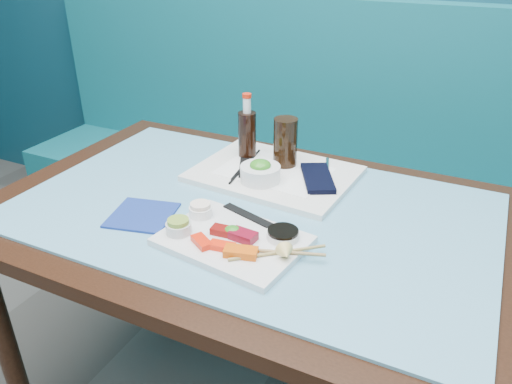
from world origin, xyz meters
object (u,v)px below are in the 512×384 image
at_px(cola_glass, 285,142).
at_px(blue_napkin, 142,215).
at_px(dining_table, 251,237).
at_px(seaweed_bowl, 260,173).
at_px(cola_bottle_body, 247,137).
at_px(booth_bench, 338,199).
at_px(sashimi_plate, 233,241).
at_px(serving_tray, 274,174).

xyz_separation_m(cola_glass, blue_napkin, (-0.22, -0.42, -0.09)).
bearing_deg(dining_table, blue_napkin, -145.15).
relative_size(seaweed_bowl, cola_bottle_body, 0.72).
height_order(booth_bench, cola_glass, booth_bench).
relative_size(sashimi_plate, cola_bottle_body, 2.03).
bearing_deg(sashimi_plate, seaweed_bowl, 111.23).
xyz_separation_m(serving_tray, seaweed_bowl, (-0.01, -0.07, 0.03)).
bearing_deg(blue_napkin, serving_tray, 59.97).
xyz_separation_m(sashimi_plate, serving_tray, (-0.06, 0.37, 0.00)).
bearing_deg(dining_table, seaweed_bowl, 104.68).
xyz_separation_m(cola_glass, cola_bottle_body, (-0.13, 0.01, -0.01)).
xyz_separation_m(sashimi_plate, cola_bottle_body, (-0.18, 0.44, 0.07)).
bearing_deg(cola_bottle_body, blue_napkin, -101.27).
distance_m(dining_table, serving_tray, 0.22).
xyz_separation_m(dining_table, cola_glass, (-0.01, 0.25, 0.18)).
bearing_deg(cola_bottle_body, sashimi_plate, -67.27).
height_order(sashimi_plate, serving_tray, same).
xyz_separation_m(booth_bench, serving_tray, (-0.02, -0.64, 0.39)).
height_order(cola_glass, cola_bottle_body, cola_glass).
bearing_deg(sashimi_plate, cola_glass, 104.59).
bearing_deg(sashimi_plate, dining_table, 110.29).
bearing_deg(seaweed_bowl, sashimi_plate, -76.60).
xyz_separation_m(booth_bench, blue_napkin, (-0.23, -1.00, 0.39)).
distance_m(booth_bench, cola_glass, 0.75).
distance_m(cola_glass, blue_napkin, 0.48).
relative_size(serving_tray, blue_napkin, 2.95).
xyz_separation_m(seaweed_bowl, cola_bottle_body, (-0.11, 0.14, 0.04)).
bearing_deg(blue_napkin, cola_bottle_body, 78.73).
bearing_deg(cola_glass, dining_table, -87.16).
bearing_deg(sashimi_plate, blue_napkin, -174.44).
distance_m(cola_bottle_body, blue_napkin, 0.44).
distance_m(seaweed_bowl, cola_glass, 0.14).
bearing_deg(seaweed_bowl, dining_table, -75.32).
xyz_separation_m(dining_table, seaweed_bowl, (-0.03, 0.12, 0.13)).
bearing_deg(booth_bench, dining_table, -90.00).
distance_m(dining_table, cola_bottle_body, 0.35).
height_order(serving_tray, cola_glass, cola_glass).
relative_size(booth_bench, blue_napkin, 19.49).
xyz_separation_m(dining_table, sashimi_plate, (0.04, -0.17, 0.10)).
height_order(serving_tray, cola_bottle_body, cola_bottle_body).
relative_size(dining_table, serving_tray, 3.08).
distance_m(cola_glass, cola_bottle_body, 0.13).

